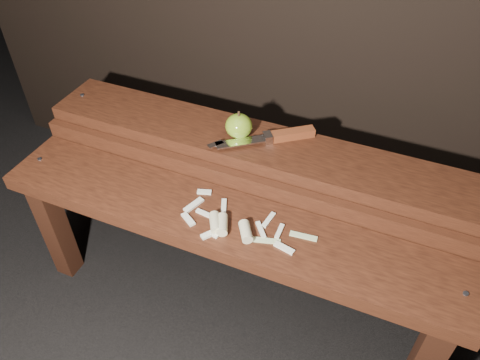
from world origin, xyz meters
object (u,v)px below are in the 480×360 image
at_px(knife, 279,136).
at_px(bench_front_tier, 221,238).
at_px(bench_rear_tier, 255,166).
at_px(apple, 239,126).

bearing_deg(knife, bench_front_tier, -101.98).
xyz_separation_m(bench_rear_tier, knife, (0.05, 0.03, 0.10)).
distance_m(bench_front_tier, knife, 0.31).
height_order(bench_front_tier, bench_rear_tier, bench_rear_tier).
bearing_deg(apple, knife, 13.87).
relative_size(bench_front_tier, apple, 15.69).
height_order(bench_rear_tier, apple, apple).
distance_m(bench_rear_tier, apple, 0.13).
distance_m(bench_rear_tier, knife, 0.12).
distance_m(bench_front_tier, bench_rear_tier, 0.23).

